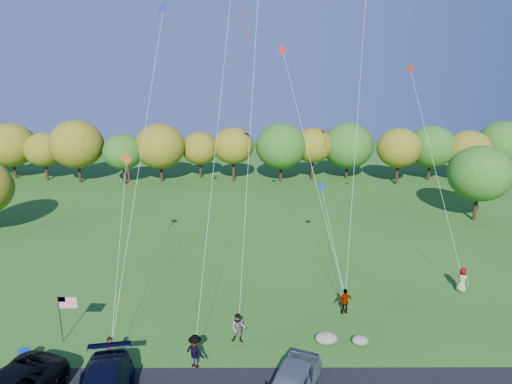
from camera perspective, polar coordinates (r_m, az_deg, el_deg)
ground at (r=25.62m, az=-5.43°, el=-19.81°), size 140.00×140.00×0.00m
treeline at (r=57.55m, az=-0.70°, el=5.26°), size 76.18×27.83×8.13m
flyer_a at (r=25.44m, az=-17.66°, el=-18.55°), size 0.72×0.60×1.68m
flyer_b at (r=26.17m, az=-2.20°, el=-16.65°), size 0.91×0.75×1.72m
flyer_c at (r=24.54m, az=-7.61°, el=-19.12°), size 1.33×1.18×1.78m
flyer_d at (r=29.28m, az=11.07°, el=-13.27°), size 1.03×0.57×1.66m
flyer_e at (r=34.24m, az=24.37°, el=-9.97°), size 0.99×0.95×1.71m
trash_barrel at (r=27.32m, az=-26.89°, el=-18.02°), size 0.59×0.59×0.89m
flag_assembly at (r=27.57m, az=-22.80°, el=-13.15°), size 1.03×0.67×2.80m
boulder_near at (r=26.64m, az=8.78°, el=-17.59°), size 1.25×0.98×0.62m
boulder_far at (r=26.93m, az=12.91°, el=-17.61°), size 0.92×0.77×0.48m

